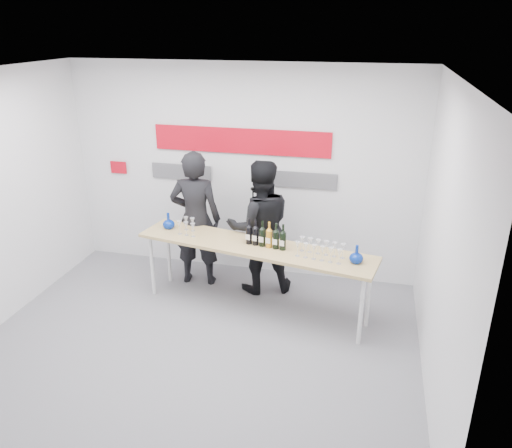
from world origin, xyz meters
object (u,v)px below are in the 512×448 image
object	(u,v)px
tasting_table	(254,250)
presenter_left	(196,219)
presenter_right	(260,227)
mic_stand	(253,261)

from	to	relation	value
tasting_table	presenter_left	bearing A→B (deg)	160.69
presenter_right	mic_stand	xyz separation A→B (m)	(-0.07, -0.10, -0.46)
tasting_table	mic_stand	size ratio (longest dim) A/B	2.03
presenter_left	presenter_right	xyz separation A→B (m)	(0.91, 0.00, -0.03)
presenter_right	mic_stand	world-z (taller)	presenter_right
presenter_right	tasting_table	bearing A→B (deg)	74.14
tasting_table	presenter_right	size ratio (longest dim) A/B	1.68
tasting_table	presenter_right	xyz separation A→B (m)	(-0.06, 0.55, 0.08)
presenter_right	mic_stand	bearing A→B (deg)	34.30
tasting_table	presenter_right	bearing A→B (deg)	106.24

